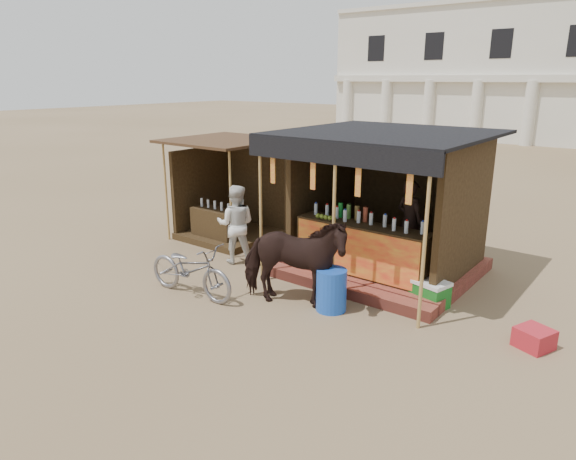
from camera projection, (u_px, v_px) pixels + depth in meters
The scene contains 10 objects.
ground at pixel (228, 317), 8.32m from camera, with size 120.00×120.00×0.00m, color #846B4C.
main_stall at pixel (385, 223), 9.97m from camera, with size 3.60×3.61×2.78m.
secondary_stall at pixel (226, 202), 12.40m from camera, with size 2.40×2.40×2.38m.
cow at pixel (293, 262), 8.53m from camera, with size 0.86×1.88×1.59m, color black.
motorbike at pixel (191, 269), 9.03m from camera, with size 0.65×1.87×0.98m, color gray.
bystander at pixel (236, 224), 10.59m from camera, with size 0.80×0.62×1.65m, color silver.
blue_barrel at pixel (331, 290), 8.48m from camera, with size 0.50×0.50×0.72m, color blue.
red_crate at pixel (534, 338), 7.34m from camera, with size 0.44×0.45×0.29m, color #AE1D26.
cooler at pixel (429, 293), 8.68m from camera, with size 0.73×0.58×0.46m.
background_building at pixel (549, 74), 31.02m from camera, with size 26.00×7.45×8.18m.
Camera 1 is at (5.43, -5.37, 3.72)m, focal length 32.00 mm.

